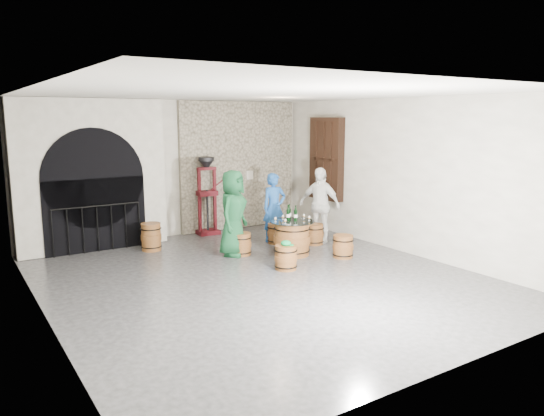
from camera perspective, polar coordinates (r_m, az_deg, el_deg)
ground at (r=9.17m, az=-1.32°, el=-7.80°), size 8.00×8.00×0.00m
wall_back at (r=12.37m, az=-11.14°, el=4.25°), size 8.00×0.00×8.00m
wall_front at (r=5.84m, az=19.69°, el=-2.49°), size 8.00×0.00×8.00m
wall_left at (r=7.61m, az=-24.43°, el=-0.00°), size 0.00×8.00×8.00m
wall_right at (r=11.04m, az=14.34°, el=3.45°), size 0.00×8.00×8.00m
ceiling at (r=8.73m, az=-1.41°, el=12.61°), size 8.00×8.00×0.00m
stone_facing_panel at (r=13.09m, az=-3.70°, el=4.73°), size 3.20×0.12×3.18m
arched_opening at (r=11.55m, az=-19.43°, el=3.38°), size 3.10×0.60×3.19m
shuttered_window at (r=12.68m, az=6.01°, el=5.43°), size 0.23×1.10×2.00m
barrel_table at (r=10.61m, az=2.23°, el=-3.35°), size 0.92×0.92×0.71m
barrel_stool_left at (r=10.64m, az=-3.43°, el=-4.01°), size 0.43×0.43×0.46m
barrel_stool_far at (r=11.60m, az=0.52°, el=-2.81°), size 0.43×0.43×0.46m
barrel_stool_right at (r=11.54m, az=4.71°, el=-2.91°), size 0.43×0.43×0.46m
barrel_stool_near_right at (r=10.53m, az=7.87°, el=-4.24°), size 0.43×0.43×0.46m
barrel_stool_near_left at (r=9.63m, az=1.55°, el=-5.50°), size 0.43×0.43×0.46m
green_cap at (r=9.56m, az=1.58°, el=-3.93°), size 0.24×0.19×0.10m
person_green at (r=10.51m, az=-4.35°, el=-0.55°), size 1.02×0.97×1.76m
person_blue at (r=11.67m, az=0.24°, el=0.05°), size 0.61×0.44×1.57m
person_white at (r=11.64m, az=5.28°, el=0.32°), size 0.78×1.08×1.70m
wine_bottle_left at (r=10.56m, az=1.81°, el=-0.68°), size 0.08×0.08×0.32m
wine_bottle_center at (r=10.53m, az=2.64°, el=-0.73°), size 0.08×0.08×0.32m
wine_bottle_right at (r=10.68m, az=1.92°, el=-0.56°), size 0.08×0.08×0.32m
tasting_glass_a at (r=10.24m, az=1.49°, el=-1.49°), size 0.05×0.05×0.10m
tasting_glass_b at (r=10.77m, az=3.55°, el=-0.94°), size 0.05×0.05×0.10m
tasting_glass_c at (r=10.66m, az=1.23°, el=-1.04°), size 0.05×0.05×0.10m
tasting_glass_d at (r=10.82m, az=1.88°, el=-0.87°), size 0.05×0.05×0.10m
tasting_glass_e at (r=10.57m, az=4.14°, el=-1.15°), size 0.05×0.05×0.10m
tasting_glass_f at (r=10.43m, az=0.39°, el=-1.28°), size 0.05×0.05×0.10m
side_barrel at (r=11.26m, az=-13.24°, el=-3.14°), size 0.44×0.44×0.59m
corking_press at (r=12.45m, az=-7.20°, el=2.02°), size 0.77×0.45×1.87m
control_box at (r=13.17m, az=-2.56°, el=3.68°), size 0.18×0.10×0.22m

